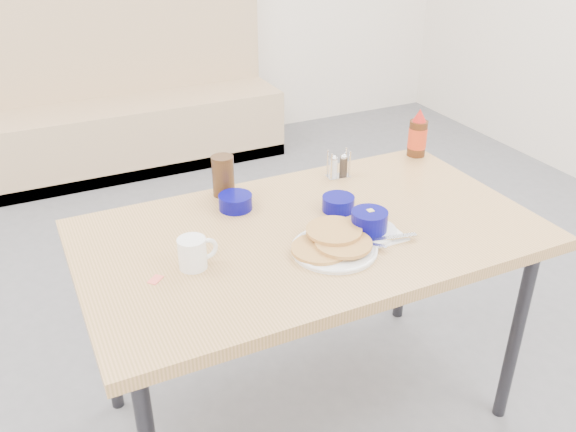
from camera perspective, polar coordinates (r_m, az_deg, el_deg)
name	(u,v)px	position (r m, az deg, el deg)	size (l,w,h in m)	color
booth_bench	(134,112)	(4.26, -14.18, 9.40)	(1.90, 0.56, 1.22)	tan
dining_table	(310,246)	(1.90, 2.09, -2.87)	(1.40, 0.80, 0.76)	tan
pancake_plate	(333,245)	(1.76, 4.27, -2.69)	(0.27, 0.25, 0.04)	white
coffee_mug	(194,252)	(1.69, -8.82, -3.39)	(0.12, 0.08, 0.09)	white
grits_setting	(369,224)	(1.85, 7.61, -0.77)	(0.20, 0.19, 0.08)	white
creamer_bowl	(235,202)	(1.99, -4.94, 1.31)	(0.11, 0.11, 0.05)	#050465
butter_bowl	(338,204)	(1.98, 4.72, 1.17)	(0.11, 0.11, 0.05)	#050465
amber_tumbler	(223,176)	(2.06, -6.09, 3.76)	(0.07, 0.07, 0.14)	#3B2412
condiment_caddy	(338,168)	(2.20, 4.74, 4.53)	(0.09, 0.06, 0.10)	silver
syrup_bottle	(418,136)	(2.42, 12.04, 7.37)	(0.07, 0.07, 0.19)	#47230F
sugar_wrapper	(156,280)	(1.68, -12.29, -5.83)	(0.04, 0.03, 0.00)	#F86052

